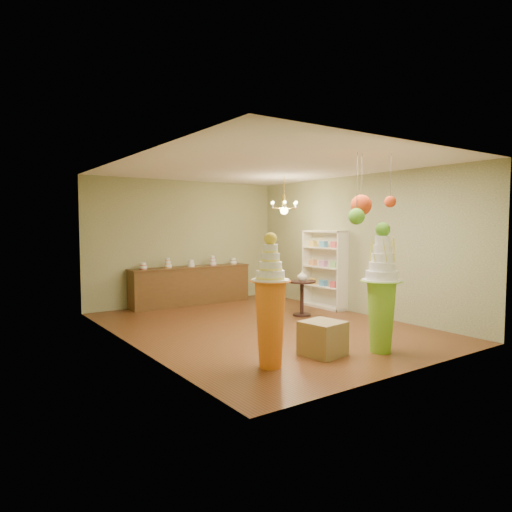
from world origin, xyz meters
TOP-DOWN VIEW (x-y plane):
  - floor at (0.00, 0.00)m, footprint 6.50×6.50m
  - ceiling at (0.00, 0.00)m, footprint 6.50×6.50m
  - wall_back at (0.00, 3.25)m, footprint 5.00×0.04m
  - wall_front at (0.00, -3.25)m, footprint 5.00×0.04m
  - wall_left at (-2.50, 0.00)m, footprint 0.04×6.50m
  - wall_right at (2.50, 0.00)m, footprint 0.04×6.50m
  - pedestal_green at (0.47, -2.42)m, footprint 0.59×0.59m
  - pedestal_orange at (-1.34, -2.04)m, footprint 0.62×0.62m
  - burlap_riser at (-0.36, -2.02)m, footprint 0.63×0.63m
  - sideboard at (0.00, 2.97)m, footprint 3.04×0.54m
  - shelving_unit at (2.34, 0.80)m, footprint 0.33×1.20m
  - round_table at (1.31, 0.39)m, footprint 0.66×0.66m
  - vase at (1.31, 0.39)m, footprint 0.27×0.27m
  - pom_red_left at (0.26, -2.17)m, footprint 0.31×0.31m
  - pom_green_mid at (0.11, -2.22)m, footprint 0.24×0.24m
  - pom_red_right at (0.61, -2.43)m, footprint 0.17×0.17m
  - chandelier at (1.38, 1.11)m, footprint 0.74×0.74m

SIDE VIEW (x-z plane):
  - floor at x=0.00m, z-range 0.00..0.00m
  - burlap_riser at x=-0.36m, z-range 0.00..0.50m
  - sideboard at x=0.00m, z-range -0.10..1.06m
  - round_table at x=1.31m, z-range 0.11..0.85m
  - pedestal_orange at x=-1.34m, z-range -0.17..1.66m
  - pedestal_green at x=0.47m, z-range -0.17..1.80m
  - vase at x=1.31m, z-range 0.75..0.96m
  - shelving_unit at x=2.34m, z-range 0.00..1.80m
  - wall_back at x=0.00m, z-range 0.00..3.00m
  - wall_front at x=0.00m, z-range 0.00..3.00m
  - wall_left at x=-2.50m, z-range 0.00..3.00m
  - wall_right at x=2.50m, z-range 0.00..3.00m
  - pom_green_mid at x=0.11m, z-range 1.53..2.59m
  - pom_red_left at x=0.26m, z-range 1.77..2.69m
  - pom_red_right at x=0.61m, z-range 1.88..2.69m
  - chandelier at x=1.38m, z-range 1.88..2.73m
  - ceiling at x=0.00m, z-range 3.00..3.00m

